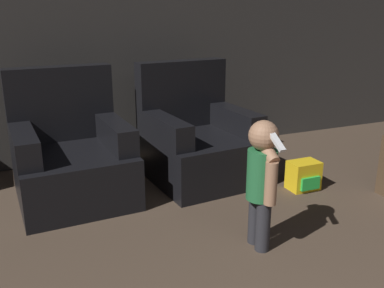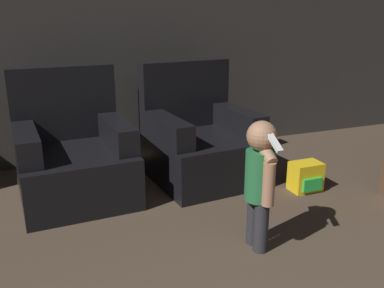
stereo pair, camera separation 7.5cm
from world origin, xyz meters
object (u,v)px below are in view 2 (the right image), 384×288
at_px(person_toddler, 260,176).
at_px(toy_backpack, 306,177).
at_px(armchair_left, 73,156).
at_px(armchair_right, 199,141).

distance_m(person_toddler, toy_backpack, 1.09).
xyz_separation_m(person_toddler, toy_backpack, (0.81, 0.63, -0.36)).
bearing_deg(toy_backpack, armchair_left, 160.98).
relative_size(armchair_left, person_toddler, 1.22).
bearing_deg(armchair_right, person_toddler, -100.78).
bearing_deg(person_toddler, armchair_right, 177.72).
relative_size(armchair_right, toy_backpack, 4.02).
bearing_deg(armchair_left, armchair_right, -2.90).
xyz_separation_m(armchair_left, armchair_right, (1.07, -0.00, 0.00)).
distance_m(armchair_left, person_toddler, 1.56).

